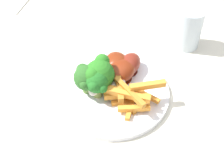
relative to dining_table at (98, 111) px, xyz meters
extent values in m
cube|color=silver|center=(0.00, 0.00, 0.09)|extent=(1.08, 0.89, 0.03)
cylinder|color=#ACA695|center=(0.48, -0.39, -0.29)|extent=(0.06, 0.06, 0.73)
cylinder|color=#ACA695|center=(0.48, 0.39, -0.29)|extent=(0.06, 0.06, 0.73)
cylinder|color=white|center=(-0.03, -0.04, 0.11)|extent=(0.25, 0.25, 0.01)
cylinder|color=#8CA04B|center=(-0.05, -0.01, 0.13)|extent=(0.02, 0.02, 0.02)
sphere|color=#236C22|center=(-0.05, -0.01, 0.16)|extent=(0.05, 0.05, 0.05)
sphere|color=#236C22|center=(-0.03, -0.01, 0.16)|extent=(0.02, 0.02, 0.02)
sphere|color=#236C22|center=(-0.04, 0.01, 0.16)|extent=(0.03, 0.03, 0.03)
sphere|color=#236C22|center=(-0.03, -0.02, 0.17)|extent=(0.02, 0.02, 0.02)
sphere|color=#236C22|center=(-0.05, 0.01, 0.17)|extent=(0.02, 0.02, 0.02)
sphere|color=#236C22|center=(-0.07, -0.02, 0.16)|extent=(0.02, 0.02, 0.02)
sphere|color=#236C22|center=(-0.07, -0.01, 0.16)|extent=(0.03, 0.03, 0.03)
cylinder|color=#73A35A|center=(-0.03, -0.01, 0.13)|extent=(0.02, 0.02, 0.02)
sphere|color=#2A7721|center=(-0.03, -0.01, 0.16)|extent=(0.06, 0.06, 0.06)
sphere|color=#2A7721|center=(-0.01, -0.01, 0.18)|extent=(0.03, 0.03, 0.03)
sphere|color=#2A7721|center=(-0.02, -0.03, 0.16)|extent=(0.02, 0.02, 0.02)
sphere|color=#2A7721|center=(-0.05, -0.02, 0.16)|extent=(0.02, 0.02, 0.02)
sphere|color=#2A7721|center=(-0.05, 0.00, 0.18)|extent=(0.03, 0.03, 0.03)
sphere|color=#2A7721|center=(-0.05, 0.00, 0.17)|extent=(0.03, 0.03, 0.03)
cylinder|color=#75A149|center=(-0.04, 0.01, 0.13)|extent=(0.02, 0.02, 0.02)
sphere|color=#2D6325|center=(-0.04, 0.01, 0.16)|extent=(0.05, 0.05, 0.05)
sphere|color=#2D6325|center=(-0.04, 0.00, 0.16)|extent=(0.02, 0.02, 0.02)
sphere|color=#2D6325|center=(-0.02, 0.03, 0.16)|extent=(0.03, 0.03, 0.03)
sphere|color=#2D6325|center=(-0.04, 0.00, 0.17)|extent=(0.03, 0.03, 0.03)
sphere|color=#2D6325|center=(-0.06, 0.02, 0.16)|extent=(0.02, 0.02, 0.02)
cube|color=orange|center=(-0.07, -0.07, 0.12)|extent=(0.03, 0.07, 0.01)
cube|color=orange|center=(-0.05, -0.11, 0.16)|extent=(0.03, 0.07, 0.01)
cube|color=orange|center=(-0.06, -0.07, 0.15)|extent=(0.03, 0.09, 0.01)
cube|color=orange|center=(-0.09, -0.09, 0.13)|extent=(0.02, 0.07, 0.01)
cube|color=#C67C2A|center=(-0.07, -0.08, 0.15)|extent=(0.08, 0.07, 0.01)
cube|color=#C47B2A|center=(-0.05, -0.06, 0.15)|extent=(0.07, 0.02, 0.01)
cube|color=orange|center=(-0.07, -0.07, 0.15)|extent=(0.04, 0.11, 0.01)
cube|color=#C57C2A|center=(-0.07, -0.07, 0.12)|extent=(0.06, 0.06, 0.01)
cube|color=orange|center=(-0.08, -0.08, 0.12)|extent=(0.07, 0.02, 0.01)
cube|color=orange|center=(-0.06, -0.07, 0.14)|extent=(0.03, 0.08, 0.01)
cube|color=orange|center=(-0.05, -0.11, 0.13)|extent=(0.04, 0.06, 0.01)
cylinder|color=#59180F|center=(0.03, -0.07, 0.12)|extent=(0.04, 0.04, 0.00)
ellipsoid|color=maroon|center=(0.03, -0.07, 0.14)|extent=(0.09, 0.07, 0.04)
cylinder|color=beige|center=(-0.02, -0.05, 0.14)|extent=(0.04, 0.03, 0.01)
sphere|color=silver|center=(-0.04, -0.04, 0.14)|extent=(0.02, 0.02, 0.02)
cylinder|color=#5A1A0B|center=(0.01, -0.05, 0.12)|extent=(0.05, 0.05, 0.00)
ellipsoid|color=maroon|center=(0.01, -0.05, 0.14)|extent=(0.10, 0.09, 0.04)
cylinder|color=beige|center=(-0.04, -0.01, 0.14)|extent=(0.04, 0.04, 0.01)
sphere|color=silver|center=(-0.06, 0.00, 0.14)|extent=(0.02, 0.02, 0.02)
cylinder|color=#571A0A|center=(0.03, -0.04, 0.12)|extent=(0.05, 0.05, 0.00)
ellipsoid|color=maroon|center=(0.03, -0.04, 0.14)|extent=(0.09, 0.07, 0.04)
cylinder|color=beige|center=(-0.03, -0.06, 0.14)|extent=(0.05, 0.02, 0.01)
sphere|color=silver|center=(-0.05, -0.07, 0.14)|extent=(0.02, 0.02, 0.02)
cylinder|color=silver|center=(0.16, -0.21, 0.16)|extent=(0.07, 0.07, 0.10)
camera|label=1|loc=(-0.48, -0.08, 0.60)|focal=48.08mm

